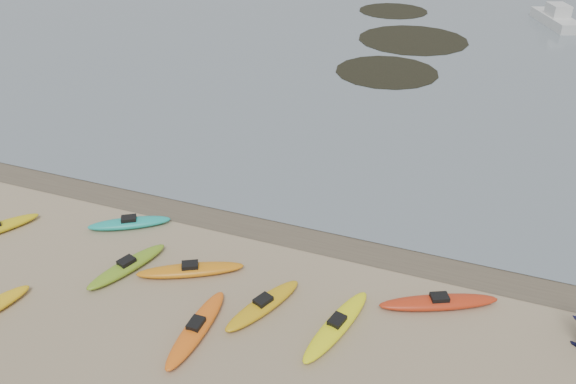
% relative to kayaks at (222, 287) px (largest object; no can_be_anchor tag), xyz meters
% --- Properties ---
extents(ground, '(600.00, 600.00, 0.00)m').
position_rel_kayaks_xyz_m(ground, '(0.66, 4.41, -0.17)').
color(ground, tan).
rests_on(ground, ground).
extents(wet_sand, '(60.00, 60.00, 0.00)m').
position_rel_kayaks_xyz_m(wet_sand, '(0.66, 4.11, -0.17)').
color(wet_sand, brown).
rests_on(wet_sand, ground).
extents(kayaks, '(23.87, 8.86, 0.34)m').
position_rel_kayaks_xyz_m(kayaks, '(0.00, 0.00, 0.00)').
color(kayaks, '#1BAC9E').
rests_on(kayaks, ground).
extents(kelp_mats, '(10.80, 23.73, 0.04)m').
position_rel_kayaks_xyz_m(kelp_mats, '(-0.21, 31.72, -0.14)').
color(kelp_mats, black).
rests_on(kelp_mats, water).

